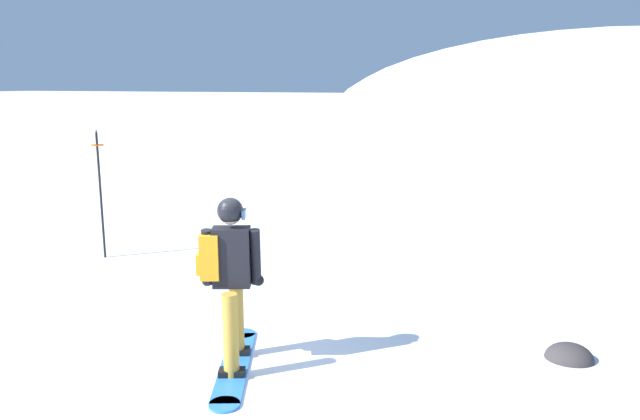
# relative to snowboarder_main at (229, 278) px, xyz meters

# --- Properties ---
(ground_plane) EXTENTS (300.00, 300.00, 0.00)m
(ground_plane) POSITION_rel_snowboarder_main_xyz_m (-0.27, 0.02, -0.92)
(ground_plane) COLOR white
(ridge_peak_main) EXTENTS (36.03, 32.42, 11.82)m
(ridge_peak_main) POSITION_rel_snowboarder_main_xyz_m (6.82, 36.93, -0.92)
(ridge_peak_main) COLOR white
(ridge_peak_main) RESTS_ON ground
(snowboarder_main) EXTENTS (0.83, 1.74, 1.71)m
(snowboarder_main) POSITION_rel_snowboarder_main_xyz_m (0.00, 0.00, 0.00)
(snowboarder_main) COLOR blue
(snowboarder_main) RESTS_ON ground
(piste_marker_near) EXTENTS (0.20, 0.20, 2.08)m
(piste_marker_near) POSITION_rel_snowboarder_main_xyz_m (-3.78, 2.81, 0.26)
(piste_marker_near) COLOR black
(piste_marker_near) RESTS_ON ground
(rock_dark) EXTENTS (0.49, 0.41, 0.34)m
(rock_dark) POSITION_rel_snowboarder_main_xyz_m (3.18, 1.32, -0.92)
(rock_dark) COLOR #383333
(rock_dark) RESTS_ON ground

